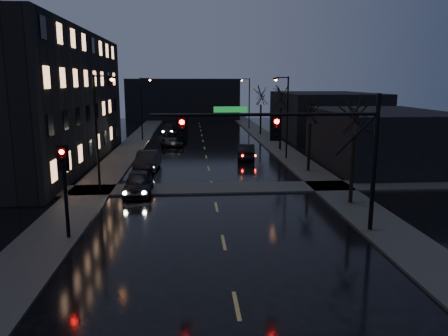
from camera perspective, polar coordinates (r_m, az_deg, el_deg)
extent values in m
cube|color=#2D2D2B|center=(47.81, -12.71, 1.98)|extent=(3.00, 140.00, 0.12)
cube|color=#2D2D2B|center=(48.33, 7.67, 2.25)|extent=(3.00, 140.00, 0.12)
cube|color=#2D2D2B|center=(31.14, -1.48, -2.67)|extent=(40.00, 3.00, 0.12)
cube|color=black|center=(44.35, -24.38, 8.27)|extent=(12.00, 30.00, 12.00)
cube|color=black|center=(41.64, 19.83, 3.63)|extent=(10.00, 14.00, 5.00)
cube|color=black|center=(62.64, 12.96, 6.83)|extent=(12.00, 18.00, 6.00)
cube|color=black|center=(89.77, -5.33, 8.97)|extent=(22.00, 10.00, 8.00)
cylinder|color=black|center=(22.95, 19.04, 0.45)|extent=(0.22, 0.22, 7.00)
cylinder|color=black|center=(21.05, 5.50, 6.96)|extent=(11.00, 0.16, 0.16)
cylinder|color=black|center=(22.35, 16.93, 4.20)|extent=(2.05, 0.10, 2.05)
cube|color=#0C591E|center=(20.81, 0.85, 7.65)|extent=(1.60, 0.04, 0.28)
cube|color=black|center=(20.81, -5.50, 5.11)|extent=(0.35, 0.28, 1.05)
sphere|color=#FF0705|center=(20.62, -5.53, 5.98)|extent=(0.22, 0.22, 0.22)
cube|color=black|center=(21.20, 6.80, 5.20)|extent=(0.35, 0.28, 1.05)
sphere|color=#FF0705|center=(21.01, 6.91, 6.05)|extent=(0.22, 0.22, 0.22)
cylinder|color=black|center=(22.21, -19.97, -3.40)|extent=(0.18, 0.18, 4.40)
cube|color=black|center=(21.85, -20.28, 1.18)|extent=(0.35, 0.28, 1.05)
sphere|color=#FF0705|center=(21.64, -20.46, 1.96)|extent=(0.22, 0.22, 0.22)
cylinder|color=black|center=(28.03, 16.39, -0.22)|extent=(0.24, 0.24, 4.40)
cylinder|color=black|center=(37.43, 11.05, 2.62)|extent=(0.24, 0.24, 4.12)
cylinder|color=black|center=(48.98, 7.38, 5.07)|extent=(0.24, 0.24, 4.68)
cylinder|color=black|center=(62.71, 4.81, 6.29)|extent=(0.24, 0.24, 4.29)
cylinder|color=black|center=(30.57, -16.27, 4.13)|extent=(0.16, 0.16, 8.00)
cylinder|color=black|center=(30.24, -15.55, 11.51)|extent=(1.20, 0.10, 0.10)
cube|color=black|center=(30.13, -14.40, 11.38)|extent=(0.50, 0.25, 0.15)
sphere|color=orange|center=(30.13, -14.39, 11.19)|extent=(0.28, 0.28, 0.28)
cylinder|color=black|center=(57.15, -10.74, 7.52)|extent=(0.16, 0.16, 8.00)
cylinder|color=black|center=(56.98, -10.28, 11.45)|extent=(1.20, 0.10, 0.10)
cube|color=black|center=(56.92, -9.66, 11.37)|extent=(0.50, 0.25, 0.15)
sphere|color=orange|center=(56.92, -9.66, 11.27)|extent=(0.28, 0.28, 0.28)
cylinder|color=black|center=(42.85, 8.26, 6.40)|extent=(0.16, 0.16, 8.00)
cylinder|color=black|center=(42.58, 7.60, 11.64)|extent=(1.20, 0.10, 0.10)
cube|color=black|center=(42.46, 6.79, 11.53)|extent=(0.50, 0.25, 0.15)
sphere|color=orange|center=(42.46, 6.79, 11.39)|extent=(0.28, 0.28, 0.28)
cylinder|color=black|center=(70.39, 3.31, 8.37)|extent=(0.16, 0.16, 8.00)
cylinder|color=black|center=(70.22, 2.86, 11.55)|extent=(1.20, 0.10, 0.10)
cube|color=black|center=(70.15, 2.36, 11.47)|extent=(0.50, 0.25, 0.15)
sphere|color=orange|center=(70.15, 2.36, 11.39)|extent=(0.28, 0.28, 0.28)
imported|color=black|center=(30.20, -11.13, -1.90)|extent=(2.02, 4.70, 1.58)
imported|color=black|center=(38.30, -9.95, 0.97)|extent=(2.09, 5.09, 1.64)
imported|color=black|center=(52.74, -6.56, 3.83)|extent=(3.19, 5.93, 1.58)
imported|color=black|center=(63.71, -7.31, 5.00)|extent=(2.27, 4.84, 1.36)
imported|color=black|center=(43.00, 2.89, 2.17)|extent=(2.13, 4.79, 1.53)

